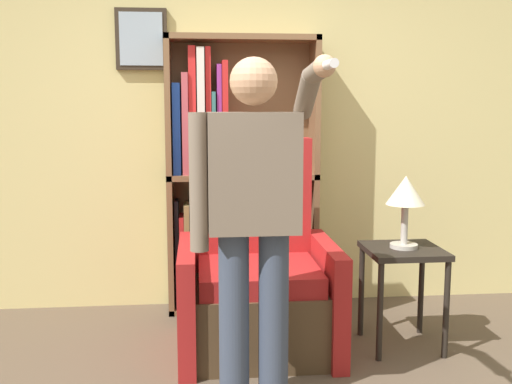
# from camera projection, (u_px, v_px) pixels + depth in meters

# --- Properties ---
(wall_back) EXTENTS (8.00, 0.11, 2.80)m
(wall_back) POSITION_uv_depth(u_px,v_px,m) (247.00, 119.00, 4.47)
(wall_back) COLOR #DBCC84
(wall_back) RESTS_ON ground_plane
(bookcase) EXTENTS (1.09, 0.28, 1.99)m
(bookcase) POSITION_uv_depth(u_px,v_px,m) (222.00, 178.00, 4.35)
(bookcase) COLOR brown
(bookcase) RESTS_ON ground_plane
(armchair) EXTENTS (0.96, 0.85, 1.29)m
(armchair) POSITION_uv_depth(u_px,v_px,m) (257.00, 285.00, 3.73)
(armchair) COLOR #4C3823
(armchair) RESTS_ON ground_plane
(person_standing) EXTENTS (0.59, 0.78, 1.73)m
(person_standing) POSITION_uv_depth(u_px,v_px,m) (254.00, 211.00, 2.88)
(person_standing) COLOR #384256
(person_standing) RESTS_ON ground_plane
(side_table) EXTENTS (0.46, 0.46, 0.63)m
(side_table) POSITION_uv_depth(u_px,v_px,m) (403.00, 265.00, 3.71)
(side_table) COLOR black
(side_table) RESTS_ON ground_plane
(table_lamp) EXTENTS (0.24, 0.24, 0.45)m
(table_lamp) POSITION_uv_depth(u_px,v_px,m) (406.00, 195.00, 3.64)
(table_lamp) COLOR #B7B2A8
(table_lamp) RESTS_ON side_table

